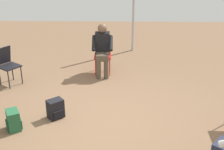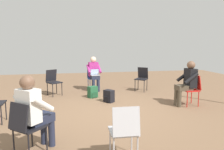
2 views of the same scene
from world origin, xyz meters
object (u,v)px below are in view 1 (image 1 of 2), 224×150
at_px(chair_north, 103,53).
at_px(chair_northwest, 7,63).
at_px(backpack_by_empty_chair, 13,121).
at_px(backpack_near_laptop_user, 56,110).
at_px(person_in_black, 102,47).

xyz_separation_m(chair_north, chair_northwest, (-2.11, -0.75, 0.00)).
relative_size(chair_north, backpack_by_empty_chair, 2.36).
relative_size(chair_northwest, backpack_near_laptop_user, 2.36).
bearing_deg(backpack_by_empty_chair, person_in_black, 60.02).
distance_m(chair_north, backpack_by_empty_chair, 3.00).
height_order(person_in_black, backpack_near_laptop_user, person_in_black).
bearing_deg(backpack_by_empty_chair, chair_north, 61.68).
xyz_separation_m(chair_northwest, backpack_by_empty_chair, (0.69, -1.87, -0.34)).
bearing_deg(backpack_by_empty_chair, chair_northwest, 110.27).
distance_m(chair_north, backpack_near_laptop_user, 2.36).
height_order(chair_north, backpack_by_empty_chair, chair_north).
distance_m(chair_north, chair_northwest, 2.23).
xyz_separation_m(chair_northwest, person_in_black, (2.11, 0.58, 0.20)).
bearing_deg(person_in_black, backpack_near_laptop_user, 68.15).
distance_m(person_in_black, backpack_by_empty_chair, 2.89).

